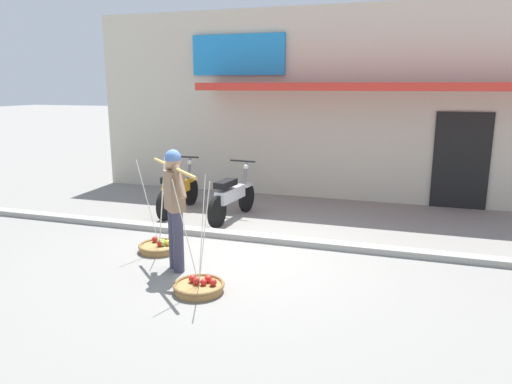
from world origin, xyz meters
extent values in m
plane|color=gray|center=(0.00, 0.00, 0.00)|extent=(90.00, 90.00, 0.00)
cube|color=gray|center=(0.00, 0.70, 0.05)|extent=(20.00, 0.24, 0.10)
cylinder|color=#38384C|center=(-0.66, -0.80, 0.43)|extent=(0.15, 0.15, 0.86)
cylinder|color=#38384C|center=(-0.53, -0.92, 0.43)|extent=(0.15, 0.15, 0.86)
cube|color=#84664C|center=(-0.59, -0.86, 1.13)|extent=(0.38, 0.38, 0.54)
sphere|color=tan|center=(-0.59, -0.86, 1.53)|extent=(0.21, 0.21, 0.21)
sphere|color=#4C70B2|center=(-0.59, -0.86, 1.58)|extent=(0.22, 0.22, 0.22)
cylinder|color=#84664C|center=(-0.76, -0.69, 1.30)|extent=(0.30, 0.30, 0.43)
cylinder|color=#84664C|center=(-0.42, -1.03, 1.30)|extent=(0.30, 0.30, 0.43)
cylinder|color=tan|center=(-0.59, -0.86, 1.45)|extent=(1.24, 1.21, 0.04)
cylinder|color=#9E7542|center=(-1.20, -0.27, 0.04)|extent=(0.60, 0.60, 0.09)
torus|color=brown|center=(-1.20, -0.27, 0.10)|extent=(0.65, 0.65, 0.05)
sphere|color=#70AD42|center=(-1.14, -0.28, 0.14)|extent=(0.09, 0.09, 0.09)
sphere|color=#AD201B|center=(-1.34, -0.15, 0.14)|extent=(0.10, 0.10, 0.10)
sphere|color=#AF201B|center=(-1.17, -0.30, 0.14)|extent=(0.09, 0.09, 0.09)
sphere|color=#79BB47|center=(-1.23, -0.20, 0.14)|extent=(0.09, 0.09, 0.09)
sphere|color=#7ABC48|center=(-1.17, -0.19, 0.13)|extent=(0.08, 0.08, 0.08)
sphere|color=gold|center=(-1.07, -0.23, 0.14)|extent=(0.09, 0.09, 0.09)
cylinder|color=silver|center=(-1.20, -0.13, 0.77)|extent=(0.01, 0.29, 1.36)
cylinder|color=silver|center=(-1.32, -0.34, 0.77)|extent=(0.25, 0.15, 1.36)
cylinder|color=silver|center=(-1.08, -0.34, 0.77)|extent=(0.25, 0.15, 1.36)
cylinder|color=#9E7542|center=(0.02, -1.45, 0.04)|extent=(0.60, 0.60, 0.09)
torus|color=brown|center=(0.02, -1.45, 0.10)|extent=(0.65, 0.65, 0.05)
sphere|color=red|center=(-0.02, -1.45, 0.14)|extent=(0.09, 0.09, 0.09)
sphere|color=red|center=(0.19, -1.41, 0.14)|extent=(0.09, 0.09, 0.09)
sphere|color=red|center=(-0.09, -1.40, 0.14)|extent=(0.10, 0.10, 0.10)
sphere|color=red|center=(0.09, -1.33, 0.14)|extent=(0.10, 0.10, 0.10)
sphere|color=red|center=(0.08, -1.44, 0.13)|extent=(0.08, 0.08, 0.08)
cylinder|color=silver|center=(0.02, -1.31, 0.77)|extent=(0.01, 0.29, 1.36)
cylinder|color=silver|center=(-0.11, -1.52, 0.77)|extent=(0.25, 0.15, 1.36)
cylinder|color=silver|center=(0.14, -1.52, 0.77)|extent=(0.25, 0.15, 1.36)
cylinder|color=black|center=(-2.00, 2.58, 0.29)|extent=(0.10, 0.58, 0.58)
cylinder|color=black|center=(-1.96, 1.34, 0.29)|extent=(0.10, 0.58, 0.58)
cube|color=orange|center=(-2.00, 2.58, 0.55)|extent=(0.15, 0.28, 0.06)
cube|color=orange|center=(-1.98, 1.86, 0.51)|extent=(0.23, 0.91, 0.24)
cube|color=black|center=(-1.98, 1.68, 0.75)|extent=(0.24, 0.57, 0.12)
cylinder|color=slate|center=(-2.00, 2.48, 0.68)|extent=(0.07, 0.30, 0.76)
cylinder|color=black|center=(-2.00, 2.40, 1.07)|extent=(0.54, 0.05, 0.04)
sphere|color=silver|center=(-2.00, 2.56, 0.93)|extent=(0.11, 0.11, 0.11)
cylinder|color=black|center=(-0.68, 2.42, 0.29)|extent=(0.14, 0.59, 0.58)
cylinder|color=black|center=(-0.82, 1.18, 0.29)|extent=(0.14, 0.59, 0.58)
cube|color=silver|center=(-0.68, 2.42, 0.55)|extent=(0.17, 0.29, 0.06)
cube|color=silver|center=(-0.76, 1.70, 0.51)|extent=(0.30, 0.92, 0.24)
cube|color=black|center=(-0.78, 1.52, 0.75)|extent=(0.28, 0.58, 0.12)
cylinder|color=slate|center=(-0.69, 2.32, 0.68)|extent=(0.09, 0.30, 0.76)
cylinder|color=black|center=(-0.70, 2.24, 1.07)|extent=(0.54, 0.10, 0.04)
sphere|color=silver|center=(-0.69, 2.40, 0.93)|extent=(0.11, 0.11, 0.11)
cube|color=beige|center=(1.49, 6.57, 2.10)|extent=(13.00, 5.00, 4.20)
cube|color=red|center=(1.49, 3.57, 2.50)|extent=(7.15, 1.00, 0.16)
cube|color=#1E84D1|center=(-1.43, 4.02, 3.20)|extent=(2.20, 0.08, 0.90)
cube|color=black|center=(3.44, 4.05, 1.00)|extent=(1.10, 0.06, 2.00)
camera|label=1|loc=(2.40, -6.49, 2.53)|focal=33.36mm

